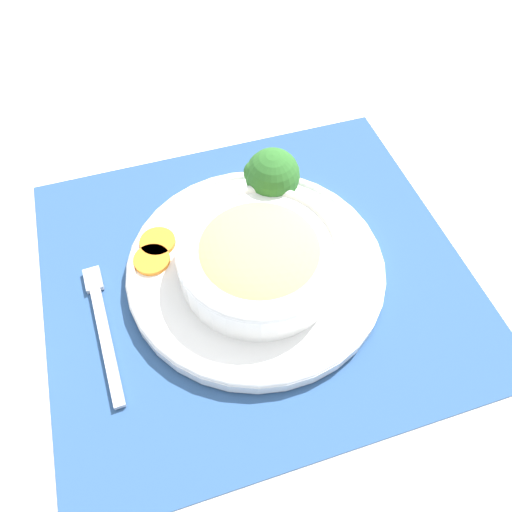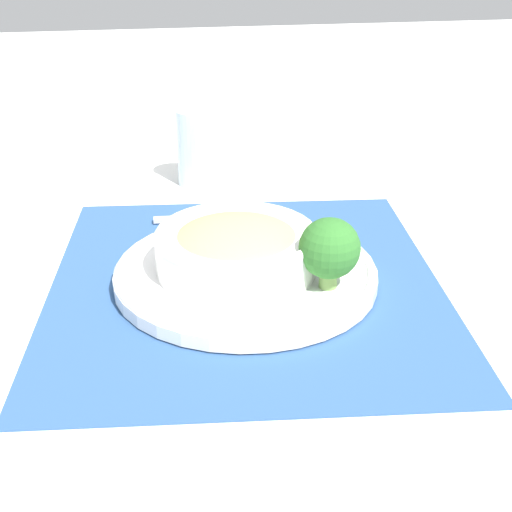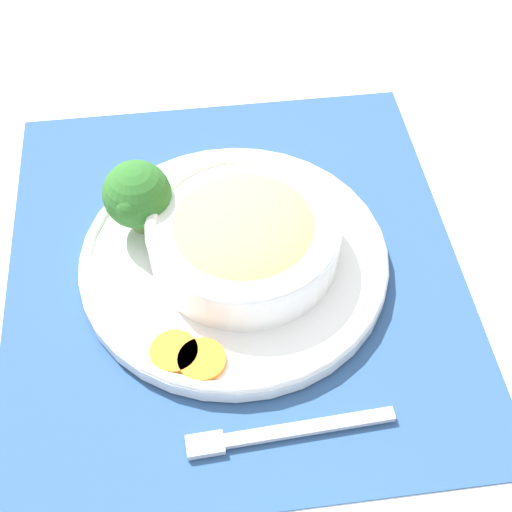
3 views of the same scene
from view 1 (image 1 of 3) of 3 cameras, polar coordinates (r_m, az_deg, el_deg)
The scene contains 8 objects.
ground_plane at distance 0.62m, azimuth -0.04°, elevation -1.98°, with size 4.00×4.00×0.00m, color white.
placemat at distance 0.62m, azimuth -0.04°, elevation -1.88°, with size 0.55×0.51×0.00m.
plate at distance 0.60m, azimuth -0.04°, elevation -1.17°, with size 0.31×0.31×0.02m.
bowl at distance 0.57m, azimuth 0.69°, elevation 0.10°, with size 0.19×0.19×0.06m.
broccoli_floret at distance 0.63m, azimuth 1.84°, elevation 9.18°, with size 0.07×0.07×0.08m.
carrot_slice_near at distance 0.63m, azimuth -11.18°, elevation 1.58°, with size 0.04×0.04×0.01m.
carrot_slice_middle at distance 0.61m, azimuth -11.82°, elevation -0.41°, with size 0.04×0.04×0.01m.
fork at distance 0.60m, azimuth -17.25°, elevation -6.80°, with size 0.03×0.18×0.01m.
Camera 1 is at (-0.14, -0.31, 0.51)m, focal length 35.00 mm.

